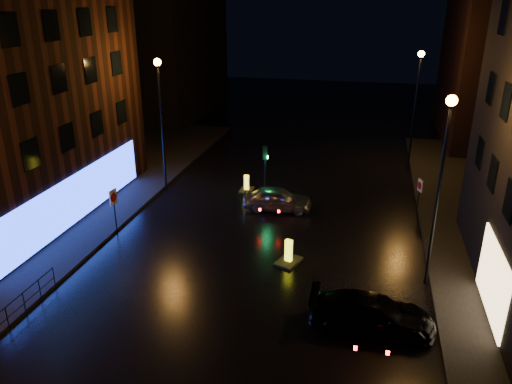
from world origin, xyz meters
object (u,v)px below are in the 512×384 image
at_px(traffic_signal, 265,191).
at_px(road_sign_right, 420,188).
at_px(bollard_near, 288,258).
at_px(bollard_far, 247,187).
at_px(dark_sedan, 372,313).
at_px(road_sign_left, 114,201).
at_px(silver_hatchback, 277,199).

xyz_separation_m(traffic_signal, road_sign_right, (9.10, -0.39, 1.12)).
xyz_separation_m(bollard_near, bollard_far, (-4.20, 8.55, -0.03)).
distance_m(dark_sedan, road_sign_left, 14.44).
xyz_separation_m(bollard_near, road_sign_right, (6.32, 7.18, 1.36)).
relative_size(silver_hatchback, road_sign_left, 1.61).
xyz_separation_m(road_sign_left, road_sign_right, (15.79, 6.16, -0.24)).
relative_size(traffic_signal, road_sign_right, 1.59).
xyz_separation_m(traffic_signal, road_sign_left, (-6.70, -6.55, 1.37)).
xyz_separation_m(silver_hatchback, dark_sedan, (5.62, -10.30, 0.00)).
relative_size(bollard_near, bollard_far, 1.28).
relative_size(bollard_near, road_sign_right, 0.74).
bearing_deg(road_sign_right, road_sign_left, 0.27).
bearing_deg(bollard_near, dark_sedan, -27.20).
height_order(bollard_far, road_sign_right, road_sign_right).
height_order(traffic_signal, road_sign_right, traffic_signal).
bearing_deg(bollard_far, road_sign_right, -8.36).
bearing_deg(silver_hatchback, bollard_far, 40.08).
bearing_deg(traffic_signal, dark_sedan, -60.47).
bearing_deg(road_sign_left, bollard_far, 61.38).
bearing_deg(road_sign_right, silver_hatchback, -13.01).
xyz_separation_m(bollard_far, road_sign_left, (-5.26, -7.53, 1.63)).
bearing_deg(bollard_near, road_sign_left, -166.03).
xyz_separation_m(traffic_signal, dark_sedan, (6.70, -11.82, 0.19)).
bearing_deg(road_sign_left, traffic_signal, 50.72).
relative_size(bollard_far, road_sign_left, 0.50).
relative_size(road_sign_left, road_sign_right, 1.15).
height_order(silver_hatchback, road_sign_right, road_sign_right).
height_order(bollard_far, road_sign_left, road_sign_left).
xyz_separation_m(bollard_far, road_sign_right, (10.53, -1.37, 1.39)).
distance_m(traffic_signal, road_sign_left, 9.47).
bearing_deg(dark_sedan, bollard_far, 31.76).
bearing_deg(traffic_signal, bollard_far, 145.74).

